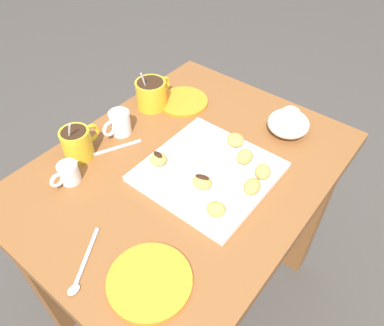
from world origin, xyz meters
name	(u,v)px	position (x,y,z in m)	size (l,w,h in m)	color
ground_plane	(187,289)	(0.00, 0.00, 0.00)	(8.00, 8.00, 0.00)	#423D38
dining_table	(185,202)	(0.00, 0.00, 0.56)	(0.89, 0.68, 0.72)	brown
pastry_plate_square	(208,172)	(0.02, -0.07, 0.73)	(0.32, 0.32, 0.02)	white
coffee_mug_mustard_left	(77,142)	(-0.14, 0.26, 0.76)	(0.12, 0.08, 0.13)	gold
coffee_mug_mustard_right	(152,93)	(0.15, 0.26, 0.77)	(0.13, 0.10, 0.14)	gold
cream_pitcher_white	(120,122)	(-0.01, 0.24, 0.76)	(0.10, 0.06, 0.07)	white
ice_cream_bowl	(289,122)	(0.30, -0.15, 0.76)	(0.12, 0.12, 0.09)	white
chocolate_sauce_pitcher	(68,172)	(-0.22, 0.20, 0.75)	(0.09, 0.05, 0.06)	white
saucer_orange_left	(150,281)	(-0.30, -0.16, 0.72)	(0.18, 0.18, 0.01)	orange
saucer_orange_right	(183,101)	(0.22, 0.19, 0.72)	(0.16, 0.16, 0.01)	orange
loose_spoon_near_saucer	(82,268)	(-0.37, -0.02, 0.72)	(0.15, 0.09, 0.01)	silver
loose_spoon_by_plate	(106,151)	(-0.09, 0.21, 0.72)	(0.15, 0.08, 0.01)	silver
beignet_0	(158,159)	(-0.05, 0.05, 0.75)	(0.04, 0.05, 0.03)	#D19347
chocolate_drizzle_0	(158,155)	(-0.05, 0.05, 0.77)	(0.03, 0.02, 0.01)	black
beignet_1	(202,182)	(-0.04, -0.09, 0.75)	(0.05, 0.04, 0.03)	#D19347
chocolate_drizzle_1	(202,177)	(-0.04, -0.09, 0.77)	(0.04, 0.01, 0.01)	black
beignet_2	(216,209)	(-0.09, -0.17, 0.75)	(0.05, 0.04, 0.03)	#D19347
beignet_3	(263,172)	(0.09, -0.19, 0.75)	(0.05, 0.04, 0.03)	#D19347
beignet_4	(245,157)	(0.10, -0.12, 0.75)	(0.04, 0.05, 0.04)	#D19347
beignet_5	(252,187)	(0.03, -0.19, 0.75)	(0.05, 0.04, 0.03)	#D19347
beignet_6	(235,140)	(0.14, -0.06, 0.75)	(0.05, 0.05, 0.03)	#D19347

